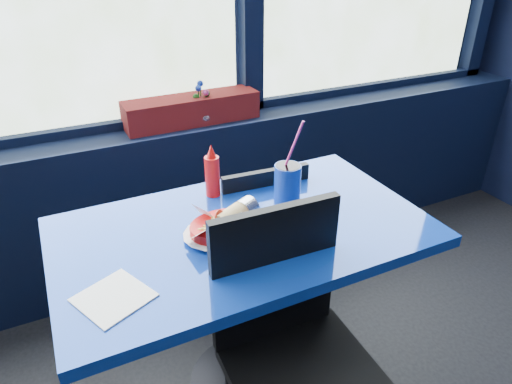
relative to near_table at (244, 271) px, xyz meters
name	(u,v)px	position (x,y,z in m)	size (l,w,h in m)	color
window_sill	(115,213)	(-0.30, 0.87, -0.17)	(5.00, 0.26, 0.80)	black
near_table	(244,271)	(0.00, 0.00, 0.00)	(1.20, 0.70, 0.75)	black
chair_near_front	(293,340)	(0.01, -0.32, -0.03)	(0.43, 0.44, 0.93)	black
chair_near_back	(253,234)	(0.19, 0.33, -0.10)	(0.39, 0.40, 0.81)	black
planter_box	(192,110)	(0.13, 0.87, 0.30)	(0.64, 0.16, 0.13)	maroon
flower_vase	(203,111)	(0.17, 0.84, 0.29)	(0.12, 0.12, 0.20)	silver
food_basket	(226,225)	(-0.07, -0.01, 0.21)	(0.25, 0.23, 0.09)	red
ketchup_bottle	(212,173)	(-0.01, 0.24, 0.27)	(0.05, 0.05, 0.20)	red
soda_cup	(287,184)	(0.20, 0.07, 0.26)	(0.09, 0.09, 0.31)	#0E319C
napkin	(114,297)	(-0.45, -0.16, 0.18)	(0.17, 0.17, 0.00)	white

